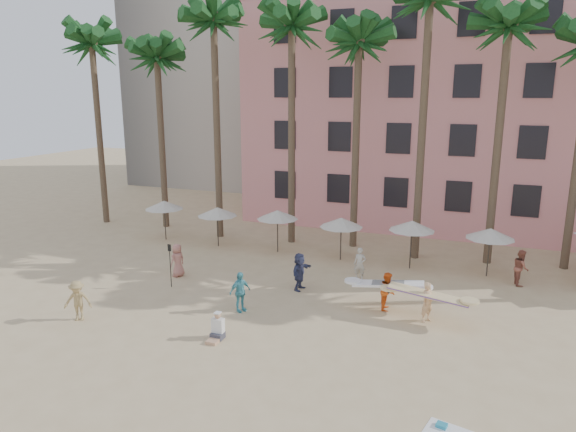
{
  "coord_description": "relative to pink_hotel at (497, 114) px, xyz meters",
  "views": [
    {
      "loc": [
        6.41,
        -15.27,
        9.41
      ],
      "look_at": [
        -1.78,
        6.0,
        4.0
      ],
      "focal_mm": 32.0,
      "sensor_mm": 36.0,
      "label": 1
    }
  ],
  "objects": [
    {
      "name": "paddle",
      "position": [
        -14.75,
        -20.77,
        -6.59
      ],
      "size": [
        0.18,
        0.04,
        2.23
      ],
      "color": "black",
      "rests_on": "ground"
    },
    {
      "name": "seated_man",
      "position": [
        -9.88,
        -24.92,
        -7.62
      ],
      "size": [
        0.48,
        0.84,
        1.1
      ],
      "color": "#3F3F4C",
      "rests_on": "ground"
    },
    {
      "name": "beachgoers",
      "position": [
        -9.37,
        -19.71,
        -7.09
      ],
      "size": [
        18.88,
        12.39,
        1.88
      ],
      "color": "#995240",
      "rests_on": "ground"
    },
    {
      "name": "pink_hotel",
      "position": [
        0.0,
        0.0,
        0.0
      ],
      "size": [
        35.0,
        14.0,
        16.0
      ],
      "primitive_type": "cube",
      "color": "pink",
      "rests_on": "ground"
    },
    {
      "name": "palm_row",
      "position": [
        -6.49,
        -11.0,
        4.97
      ],
      "size": [
        44.4,
        5.4,
        16.3
      ],
      "color": "brown",
      "rests_on": "ground"
    },
    {
      "name": "umbrella_row",
      "position": [
        -10.0,
        -13.5,
        -5.67
      ],
      "size": [
        22.5,
        2.7,
        2.73
      ],
      "color": "#332B23",
      "rests_on": "ground"
    },
    {
      "name": "carrier_white",
      "position": [
        -4.16,
        -19.61,
        -7.07
      ],
      "size": [
        3.21,
        1.16,
        1.72
      ],
      "color": "orange",
      "rests_on": "ground"
    },
    {
      "name": "ground",
      "position": [
        -7.0,
        -26.0,
        -8.0
      ],
      "size": [
        120.0,
        120.0,
        0.0
      ],
      "primitive_type": "plane",
      "color": "#D1B789",
      "rests_on": "ground"
    },
    {
      "name": "carrier_yellow",
      "position": [
        -2.35,
        -20.29,
        -7.0
      ],
      "size": [
        3.38,
        1.0,
        1.75
      ],
      "color": "#DDAC7C",
      "rests_on": "ground"
    }
  ]
}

